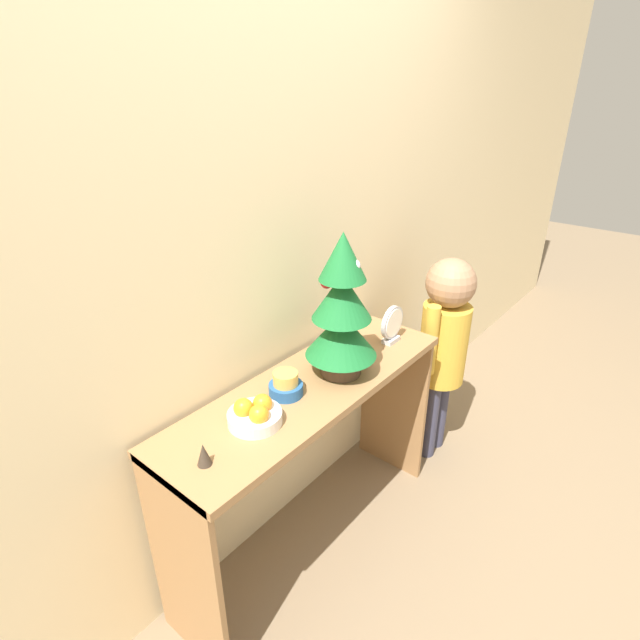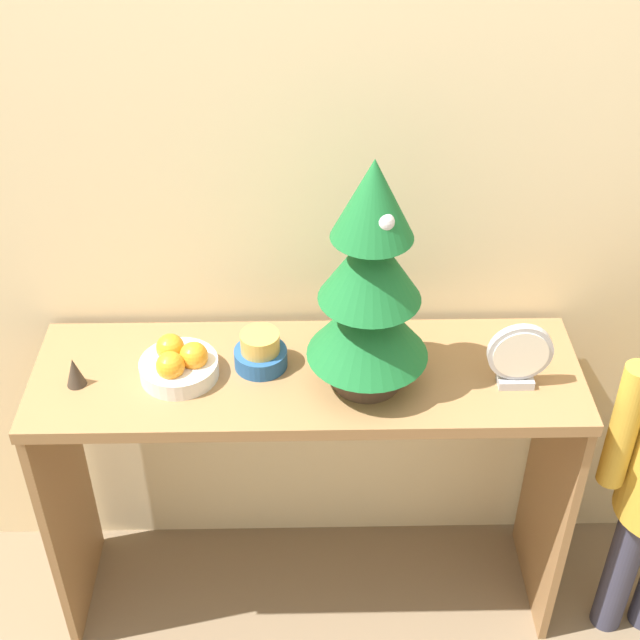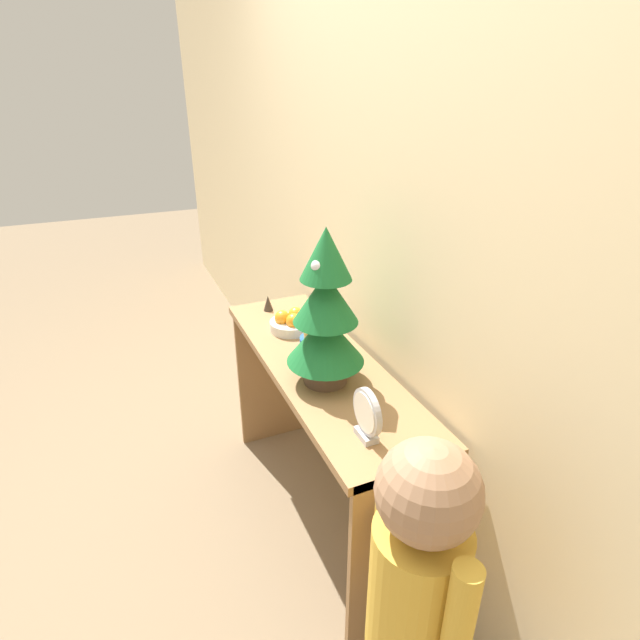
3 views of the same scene
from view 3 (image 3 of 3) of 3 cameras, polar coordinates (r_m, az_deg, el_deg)
name	(u,v)px [view 3 (image 3 of 3)]	position (r m, az deg, el deg)	size (l,w,h in m)	color
ground_plane	(279,529)	(2.27, -4.71, -22.72)	(12.00, 12.00, 0.00)	#7A664C
back_wall	(382,226)	(1.74, 7.14, 10.64)	(7.00, 0.05, 2.50)	beige
console_table	(320,401)	(1.92, -0.01, -9.24)	(1.22, 0.37, 0.77)	olive
mini_tree	(326,313)	(1.59, 0.66, 0.86)	(0.26, 0.26, 0.54)	#4C3828
fruit_bowl	(291,322)	(2.04, -3.35, -0.28)	(0.17, 0.17, 0.09)	silver
singing_bowl	(315,339)	(1.90, -0.57, -2.15)	(0.12, 0.12, 0.09)	#235189
desk_clock	(367,415)	(1.43, 5.36, -10.78)	(0.14, 0.04, 0.16)	#B2B2B7
figurine	(268,303)	(2.22, -5.95, 1.94)	(0.04, 0.04, 0.07)	#382D23
child_figure	(417,579)	(1.30, 11.07, -27.09)	(0.35, 0.23, 1.05)	#38384C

